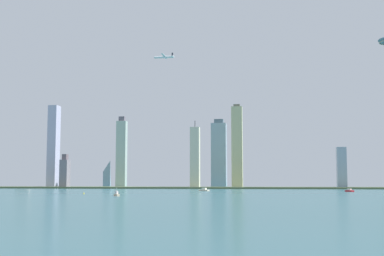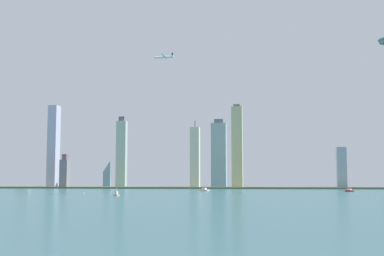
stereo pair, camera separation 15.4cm
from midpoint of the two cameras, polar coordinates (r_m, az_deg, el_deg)
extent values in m
plane|color=#2B585F|center=(381.27, -11.58, -7.61)|extent=(6000.00, 6000.00, 0.00)
cube|color=#526240|center=(909.09, 0.45, -6.47)|extent=(996.99, 73.16, 2.89)
cube|color=beige|center=(1105.72, -17.77, -4.88)|extent=(27.28, 12.72, 48.79)
cube|color=#5D5262|center=(1106.34, -17.73, -3.45)|extent=(16.37, 7.63, 6.46)
cube|color=#B4B98D|center=(939.51, 4.90, -2.09)|extent=(19.03, 16.52, 145.08)
cube|color=#5F6055|center=(947.16, 4.86, 2.42)|extent=(11.42, 9.91, 4.28)
cube|color=#8CA1B8|center=(922.36, 15.87, -4.17)|extent=(15.54, 17.00, 69.68)
cube|color=#7D9CAD|center=(1024.58, -9.06, -4.99)|extent=(14.09, 19.45, 50.55)
cube|color=slate|center=(1025.27, -9.04, -3.45)|extent=(8.45, 11.67, 4.42)
cube|color=#89A8B9|center=(984.31, 2.94, -3.00)|extent=(27.57, 27.77, 120.13)
cube|color=#4C616C|center=(989.41, 2.92, 0.70)|extent=(16.54, 16.66, 7.69)
cube|color=#A9AAC9|center=(1014.35, -14.75, -1.96)|extent=(16.85, 21.38, 153.32)
cube|color=slate|center=(960.68, -13.60, -4.86)|extent=(13.94, 17.53, 50.38)
cube|color=#61555D|center=(961.52, -13.55, -3.07)|extent=(8.37, 10.52, 9.80)
cube|color=beige|center=(908.58, 0.32, -3.23)|extent=(15.79, 15.08, 105.69)
cylinder|color=#4C4C51|center=(912.99, 0.32, 0.44)|extent=(1.60, 1.60, 11.28)
cube|color=#9DB8AD|center=(984.03, -7.63, -2.85)|extent=(18.02, 14.06, 123.59)
cube|color=#615A66|center=(989.49, -7.58, 0.97)|extent=(10.81, 8.44, 8.59)
cube|color=red|center=(669.72, 16.65, -6.54)|extent=(9.89, 13.74, 1.97)
cube|color=silver|center=(669.69, 16.65, -6.38)|extent=(5.32, 6.55, 1.94)
cube|color=beige|center=(691.97, 1.31, -6.76)|extent=(14.16, 10.56, 1.72)
cube|color=silver|center=(691.94, 1.31, -6.58)|extent=(6.81, 5.75, 2.41)
cube|color=beige|center=(466.98, -8.17, -7.18)|extent=(6.85, 7.69, 1.95)
cube|color=silver|center=(466.92, -8.16, -6.91)|extent=(3.50, 3.77, 2.56)
cylinder|color=silver|center=(466.87, -8.16, -6.56)|extent=(0.24, 0.24, 3.05)
cone|color=yellow|center=(544.95, -11.61, -6.90)|extent=(1.37, 1.37, 2.03)
cylinder|color=silver|center=(854.12, -3.01, 7.67)|extent=(31.15, 3.52, 3.51)
sphere|color=silver|center=(857.37, -4.04, 7.62)|extent=(3.51, 3.51, 3.51)
cube|color=silver|center=(854.48, -3.01, 7.77)|extent=(3.45, 35.28, 0.50)
cube|color=silver|center=(851.72, -2.14, 7.74)|extent=(2.41, 12.35, 0.40)
cube|color=#2D333D|center=(852.59, -2.14, 7.98)|extent=(2.41, 0.50, 5.00)
camera|label=1|loc=(0.08, -90.00, 0.00)|focal=49.32mm
camera|label=2|loc=(0.08, 90.00, 0.00)|focal=49.32mm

